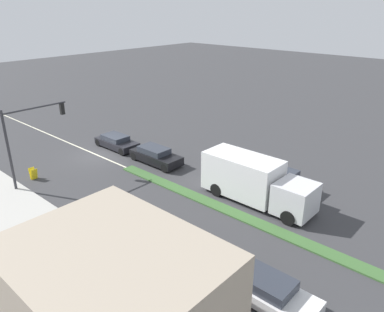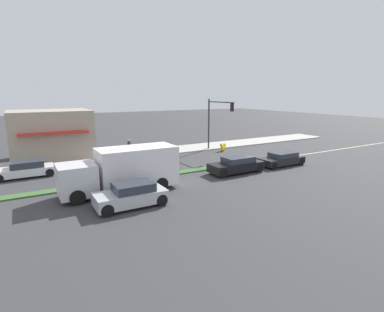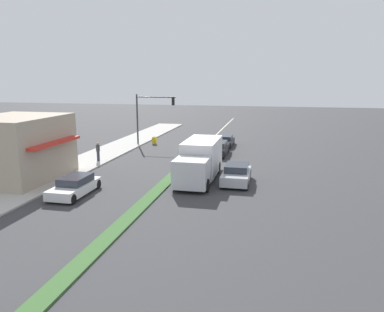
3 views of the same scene
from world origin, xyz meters
name	(u,v)px [view 1 (image 1 of 3)]	position (x,y,z in m)	size (l,w,h in m)	color
ground_plane	(288,237)	(0.00, 18.00, 0.00)	(160.00, 160.00, 0.00)	#38383A
lane_marking_center	(98,155)	(0.00, 0.00, 0.00)	(0.16, 60.00, 0.01)	beige
building_corner_store	(115,306)	(10.98, 17.21, 2.44)	(6.41, 7.20, 4.63)	tan
traffic_signal_main	(27,132)	(6.12, 1.21, 3.90)	(4.59, 0.34, 5.60)	#333338
pedestrian	(86,230)	(7.89, 10.50, 1.03)	(0.34, 0.34, 1.73)	#282D42
warning_aframe_sign	(33,174)	(5.86, 0.41, 0.43)	(0.45, 0.53, 0.84)	yellow
delivery_truck	(254,180)	(-2.20, 14.19, 1.47)	(2.44, 7.50, 2.87)	silver
sedan_dark	(117,142)	(-2.20, -0.23, 0.57)	(1.84, 4.24, 1.17)	black
suv_black	(156,156)	(-2.20, 4.88, 0.64)	(1.80, 4.54, 1.31)	black
van_white	(269,291)	(5.00, 19.77, 0.60)	(1.82, 4.17, 1.24)	silver
sedan_silver	(282,180)	(-5.00, 14.70, 0.66)	(1.91, 4.01, 1.37)	#B7BABF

